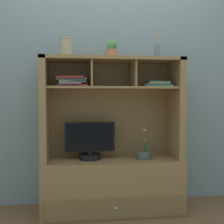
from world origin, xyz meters
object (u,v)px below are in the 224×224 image
object	(u,v)px
magazine_stack_left	(73,81)
ceramic_vase	(66,48)
potted_succulent	(112,50)
diffuser_bottle	(157,52)
magazine_stack_centre	(157,84)
tv_monitor	(90,143)
media_console	(112,164)
potted_orchid	(144,155)

from	to	relation	value
magazine_stack_left	ceramic_vase	xyz separation A→B (m)	(-0.06, 0.04, 0.31)
potted_succulent	diffuser_bottle	bearing A→B (deg)	-5.80
magazine_stack_centre	tv_monitor	bearing A→B (deg)	176.33
media_console	potted_orchid	xyz separation A→B (m)	(0.30, -0.06, 0.10)
magazine_stack_left	magazine_stack_centre	distance (m)	0.79
tv_monitor	magazine_stack_left	world-z (taller)	magazine_stack_left
magazine_stack_left	magazine_stack_centre	xyz separation A→B (m)	(0.79, -0.01, -0.02)
diffuser_bottle	potted_succulent	distance (m)	0.43
magazine_stack_left	diffuser_bottle	xyz separation A→B (m)	(0.79, -0.01, 0.28)
potted_orchid	magazine_stack_centre	size ratio (longest dim) A/B	1.01
magazine_stack_left	diffuser_bottle	world-z (taller)	diffuser_bottle
ceramic_vase	potted_orchid	bearing A→B (deg)	-4.95
media_console	magazine_stack_centre	bearing A→B (deg)	-5.44
media_console	magazine_stack_left	world-z (taller)	media_console
tv_monitor	diffuser_bottle	bearing A→B (deg)	-3.18
tv_monitor	ceramic_vase	size ratio (longest dim) A/B	2.65
ceramic_vase	magazine_stack_left	bearing A→B (deg)	-31.73
diffuser_bottle	potted_orchid	bearing A→B (deg)	-170.51
tv_monitor	magazine_stack_left	size ratio (longest dim) A/B	1.58
media_console	magazine_stack_centre	size ratio (longest dim) A/B	4.98
media_console	potted_orchid	world-z (taller)	media_console
potted_orchid	ceramic_vase	xyz separation A→B (m)	(-0.72, 0.06, 1.00)
potted_orchid	ceramic_vase	world-z (taller)	ceramic_vase
ceramic_vase	media_console	bearing A→B (deg)	-0.80
diffuser_bottle	ceramic_vase	size ratio (longest dim) A/B	1.47
potted_orchid	magazine_stack_centre	distance (m)	0.68
magazine_stack_left	potted_orchid	bearing A→B (deg)	-2.30
tv_monitor	potted_orchid	size ratio (longest dim) A/B	1.60
media_console	magazine_stack_left	xyz separation A→B (m)	(-0.37, -0.03, 0.78)
potted_orchid	potted_succulent	size ratio (longest dim) A/B	1.72
potted_orchid	diffuser_bottle	size ratio (longest dim) A/B	1.13
magazine_stack_centre	ceramic_vase	xyz separation A→B (m)	(-0.85, 0.05, 0.33)
tv_monitor	potted_orchid	bearing A→B (deg)	-6.38
media_console	tv_monitor	xyz separation A→B (m)	(-0.21, 0.00, 0.21)
potted_succulent	magazine_stack_left	bearing A→B (deg)	-174.10
media_console	potted_succulent	world-z (taller)	potted_succulent
media_console	potted_orchid	distance (m)	0.32
potted_orchid	magazine_stack_left	world-z (taller)	magazine_stack_left
tv_monitor	diffuser_bottle	size ratio (longest dim) A/B	1.81
magazine_stack_left	magazine_stack_centre	world-z (taller)	magazine_stack_left
potted_succulent	tv_monitor	bearing A→B (deg)	-177.80
diffuser_bottle	ceramic_vase	world-z (taller)	diffuser_bottle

